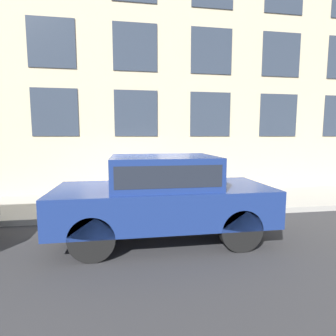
# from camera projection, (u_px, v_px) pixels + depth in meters

# --- Properties ---
(ground_plane) EXTENTS (80.00, 80.00, 0.00)m
(ground_plane) POSITION_uv_depth(u_px,v_px,m) (142.00, 220.00, 6.87)
(ground_plane) COLOR #2D2D30
(sidewalk) EXTENTS (2.87, 60.00, 0.15)m
(sidewalk) POSITION_uv_depth(u_px,v_px,m) (139.00, 204.00, 8.27)
(sidewalk) COLOR #9E9B93
(sidewalk) RESTS_ON ground_plane
(building_facade) EXTENTS (0.33, 40.00, 11.66)m
(building_facade) POSITION_uv_depth(u_px,v_px,m) (135.00, 32.00, 9.14)
(building_facade) COLOR #C6B793
(building_facade) RESTS_ON ground_plane
(fire_hydrant) EXTENTS (0.36, 0.47, 0.77)m
(fire_hydrant) POSITION_uv_depth(u_px,v_px,m) (161.00, 196.00, 7.26)
(fire_hydrant) COLOR red
(fire_hydrant) RESTS_ON sidewalk
(person) EXTENTS (0.36, 0.24, 1.51)m
(person) POSITION_uv_depth(u_px,v_px,m) (175.00, 175.00, 7.70)
(person) COLOR #998466
(person) RESTS_ON sidewalk
(parked_car_navy_near) EXTENTS (1.86, 4.43, 1.78)m
(parked_car_navy_near) POSITION_uv_depth(u_px,v_px,m) (163.00, 193.00, 5.51)
(parked_car_navy_near) COLOR black
(parked_car_navy_near) RESTS_ON ground_plane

